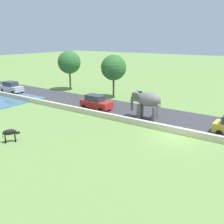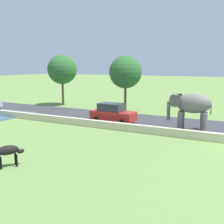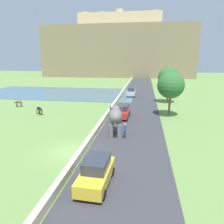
{
  "view_description": "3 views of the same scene",
  "coord_description": "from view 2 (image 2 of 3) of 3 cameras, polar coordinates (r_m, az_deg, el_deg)",
  "views": [
    {
      "loc": [
        -19.94,
        -6.88,
        8.54
      ],
      "look_at": [
        0.37,
        6.94,
        1.15
      ],
      "focal_mm": 39.87,
      "sensor_mm": 36.0,
      "label": 1
    },
    {
      "loc": [
        -18.1,
        0.35,
        5.2
      ],
      "look_at": [
        0.64,
        10.03,
        1.55
      ],
      "focal_mm": 43.74,
      "sensor_mm": 36.0,
      "label": 2
    },
    {
      "loc": [
        6.27,
        -16.05,
        7.93
      ],
      "look_at": [
        2.48,
        8.04,
        1.64
      ],
      "focal_mm": 33.55,
      "sensor_mm": 36.0,
      "label": 3
    }
  ],
  "objects": [
    {
      "name": "tree_mid",
      "position": [
        35.98,
        -10.38,
        8.72
      ],
      "size": [
        3.74,
        3.74,
        6.49
      ],
      "color": "brown",
      "rests_on": "ground"
    },
    {
      "name": "road_surface",
      "position": [
        30.76,
        -12.86,
        -0.09
      ],
      "size": [
        7.0,
        120.0,
        0.06
      ],
      "primitive_type": "cube",
      "color": "#38383D",
      "rests_on": "ground"
    },
    {
      "name": "car_red",
      "position": [
        24.58,
        0.15,
        -0.25
      ],
      "size": [
        1.91,
        4.06,
        1.8
      ],
      "color": "red",
      "rests_on": "ground"
    },
    {
      "name": "barrier_wall",
      "position": [
        26.61,
        -14.85,
        -1.1
      ],
      "size": [
        0.4,
        110.0,
        0.61
      ],
      "primitive_type": "cube",
      "color": "beige",
      "rests_on": "ground"
    },
    {
      "name": "elephant",
      "position": [
        22.14,
        16.02,
        1.23
      ],
      "size": [
        1.68,
        3.54,
        2.99
      ],
      "color": "slate",
      "rests_on": "ground"
    },
    {
      "name": "cow_black",
      "position": [
        15.06,
        -20.78,
        -7.68
      ],
      "size": [
        1.35,
        1.02,
        1.15
      ],
      "color": "black",
      "rests_on": "ground"
    },
    {
      "name": "tree_near",
      "position": [
        30.61,
        2.84,
        8.31
      ],
      "size": [
        3.64,
        3.64,
        6.23
      ],
      "color": "brown",
      "rests_on": "ground"
    },
    {
      "name": "person_beside_elephant",
      "position": [
        23.21,
        18.28,
        -1.42
      ],
      "size": [
        0.36,
        0.22,
        1.63
      ],
      "color": "#33333D",
      "rests_on": "ground"
    }
  ]
}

